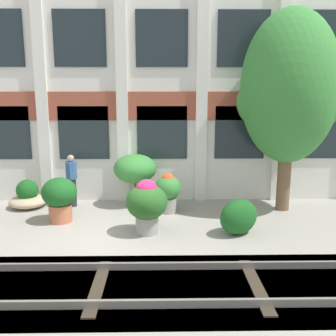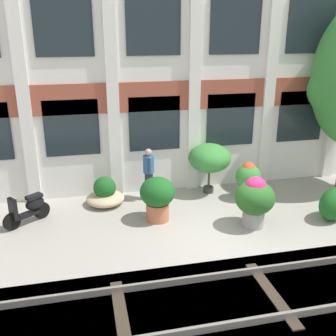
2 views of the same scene
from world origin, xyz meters
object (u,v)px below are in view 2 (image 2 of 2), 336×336
(potted_plant_wide_bowl, at_px, (105,194))
(scooter_second_parked, at_px, (29,208))
(potted_plant_stone_basin, at_px, (248,179))
(potted_plant_fluted_column, at_px, (255,199))
(topiary_hedge, at_px, (334,204))
(potted_plant_glazed_jar, at_px, (157,196))
(potted_plant_low_pan, at_px, (210,158))
(resident_by_doorway, at_px, (149,173))

(potted_plant_wide_bowl, height_order, scooter_second_parked, scooter_second_parked)
(potted_plant_stone_basin, bearing_deg, scooter_second_parked, -178.10)
(potted_plant_wide_bowl, bearing_deg, potted_plant_fluted_column, -30.98)
(topiary_hedge, bearing_deg, potted_plant_wide_bowl, 158.87)
(potted_plant_glazed_jar, bearing_deg, scooter_second_parked, 170.48)
(potted_plant_glazed_jar, height_order, potted_plant_stone_basin, potted_plant_glazed_jar)
(potted_plant_low_pan, bearing_deg, potted_plant_wide_bowl, -176.68)
(potted_plant_wide_bowl, xyz_separation_m, topiary_hedge, (6.14, -2.37, 0.13))
(potted_plant_fluted_column, relative_size, scooter_second_parked, 1.23)
(potted_plant_stone_basin, bearing_deg, potted_plant_fluted_column, -108.20)
(potted_plant_fluted_column, height_order, potted_plant_wide_bowl, potted_plant_fluted_column)
(potted_plant_fluted_column, relative_size, potted_plant_wide_bowl, 1.23)
(potted_plant_low_pan, xyz_separation_m, resident_by_doorway, (-1.98, -0.10, -0.29))
(resident_by_doorway, bearing_deg, potted_plant_stone_basin, 162.25)
(potted_plant_glazed_jar, xyz_separation_m, scooter_second_parked, (-3.47, 0.58, -0.29))
(potted_plant_fluted_column, relative_size, potted_plant_low_pan, 0.87)
(resident_by_doorway, xyz_separation_m, topiary_hedge, (4.77, -2.47, -0.42))
(topiary_hedge, bearing_deg, potted_plant_glazed_jar, 167.99)
(potted_plant_wide_bowl, distance_m, topiary_hedge, 6.58)
(potted_plant_low_pan, distance_m, scooter_second_parked, 5.60)
(potted_plant_glazed_jar, xyz_separation_m, potted_plant_low_pan, (2.00, 1.55, 0.45))
(potted_plant_glazed_jar, relative_size, potted_plant_fluted_column, 0.88)
(potted_plant_stone_basin, distance_m, potted_plant_low_pan, 1.36)
(scooter_second_parked, relative_size, resident_by_doorway, 0.70)
(potted_plant_low_pan, height_order, topiary_hedge, potted_plant_low_pan)
(resident_by_doorway, bearing_deg, topiary_hedge, 147.22)
(potted_plant_fluted_column, height_order, scooter_second_parked, potted_plant_fluted_column)
(scooter_second_parked, relative_size, topiary_hedge, 1.03)
(resident_by_doorway, bearing_deg, scooter_second_parked, 8.64)
(scooter_second_parked, bearing_deg, resident_by_doorway, 156.76)
(potted_plant_wide_bowl, relative_size, scooter_second_parked, 1.00)
(potted_plant_wide_bowl, bearing_deg, resident_by_doorway, 4.12)
(potted_plant_wide_bowl, xyz_separation_m, resident_by_doorway, (1.37, 0.10, 0.56))
(potted_plant_glazed_jar, distance_m, resident_by_doorway, 1.46)
(potted_plant_wide_bowl, bearing_deg, topiary_hedge, -21.13)
(potted_plant_glazed_jar, xyz_separation_m, potted_plant_wide_bowl, (-1.35, 1.35, -0.40))
(potted_plant_glazed_jar, bearing_deg, potted_plant_stone_basin, 14.80)
(potted_plant_stone_basin, distance_m, resident_by_doorway, 3.08)
(potted_plant_wide_bowl, xyz_separation_m, potted_plant_low_pan, (3.35, 0.19, 0.84))
(potted_plant_glazed_jar, distance_m, scooter_second_parked, 3.53)
(potted_plant_fluted_column, distance_m, potted_plant_low_pan, 2.54)
(potted_plant_low_pan, bearing_deg, potted_plant_fluted_column, -79.65)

